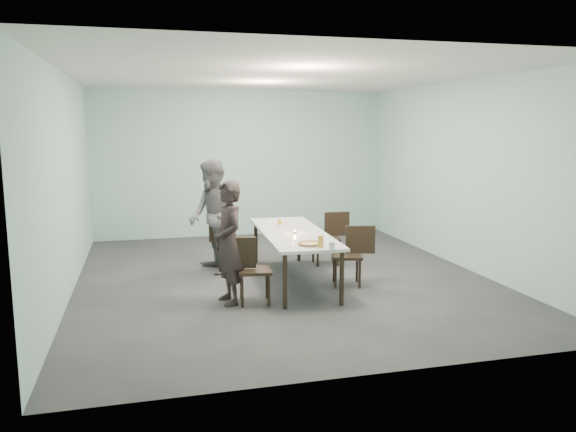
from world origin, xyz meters
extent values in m
plane|color=#333335|center=(0.00, 0.00, 0.00)|extent=(7.00, 7.00, 0.00)
cube|color=#A6D1CC|center=(0.00, 3.50, 1.50)|extent=(6.00, 0.02, 3.00)
cube|color=#A6D1CC|center=(0.00, -3.50, 1.50)|extent=(6.00, 0.02, 3.00)
cube|color=#A6D1CC|center=(-3.00, 0.00, 1.50)|extent=(0.02, 7.00, 3.00)
cube|color=#A6D1CC|center=(3.00, 0.00, 1.50)|extent=(0.02, 7.00, 3.00)
cube|color=white|center=(0.00, 0.00, 3.00)|extent=(6.00, 7.00, 0.02)
cube|color=white|center=(0.10, -0.26, 0.73)|extent=(1.02, 2.64, 0.04)
cylinder|color=black|center=(-0.32, -1.46, 0.35)|extent=(0.06, 0.06, 0.71)
cylinder|color=black|center=(-0.21, 0.97, 0.35)|extent=(0.06, 0.06, 0.71)
cylinder|color=black|center=(0.41, -1.50, 0.35)|extent=(0.06, 0.06, 0.71)
cylinder|color=black|center=(0.53, 0.94, 0.35)|extent=(0.06, 0.06, 0.71)
cube|color=black|center=(-0.64, -1.12, 0.43)|extent=(0.47, 0.47, 0.04)
cube|color=black|center=(-0.83, -1.10, 0.67)|extent=(0.42, 0.10, 0.40)
cylinder|color=black|center=(-0.83, -1.27, 0.21)|extent=(0.04, 0.04, 0.41)
cylinder|color=black|center=(-0.79, -0.93, 0.21)|extent=(0.04, 0.04, 0.41)
cylinder|color=black|center=(-0.50, -1.32, 0.21)|extent=(0.04, 0.04, 0.41)
cylinder|color=black|center=(-0.45, -0.98, 0.21)|extent=(0.04, 0.04, 0.41)
cube|color=black|center=(-0.63, 0.57, 0.43)|extent=(0.49, 0.49, 0.04)
cube|color=black|center=(-0.82, 0.61, 0.67)|extent=(0.42, 0.12, 0.40)
cylinder|color=black|center=(-0.83, 0.44, 0.21)|extent=(0.04, 0.04, 0.41)
cylinder|color=black|center=(-0.76, 0.77, 0.21)|extent=(0.04, 0.04, 0.41)
cylinder|color=black|center=(-0.50, 0.37, 0.21)|extent=(0.04, 0.04, 0.41)
cylinder|color=black|center=(-0.43, 0.71, 0.21)|extent=(0.04, 0.04, 0.41)
cube|color=black|center=(0.80, -0.65, 0.43)|extent=(0.51, 0.51, 0.04)
cube|color=black|center=(0.98, -0.70, 0.67)|extent=(0.42, 0.15, 0.40)
cylinder|color=black|center=(1.01, -0.53, 0.21)|extent=(0.04, 0.04, 0.41)
cylinder|color=black|center=(0.92, -0.86, 0.21)|extent=(0.04, 0.04, 0.41)
cylinder|color=black|center=(0.68, -0.44, 0.21)|extent=(0.04, 0.04, 0.41)
cylinder|color=black|center=(0.59, -0.77, 0.21)|extent=(0.04, 0.04, 0.41)
cube|color=black|center=(0.90, 0.63, 0.43)|extent=(0.45, 0.45, 0.04)
cube|color=black|center=(1.09, 0.62, 0.67)|extent=(0.42, 0.07, 0.40)
cylinder|color=black|center=(1.09, 0.79, 0.21)|extent=(0.04, 0.04, 0.41)
cylinder|color=black|center=(1.06, 0.45, 0.21)|extent=(0.04, 0.04, 0.41)
cylinder|color=black|center=(0.75, 0.81, 0.21)|extent=(0.04, 0.04, 0.41)
cylinder|color=black|center=(0.72, 0.47, 0.21)|extent=(0.04, 0.04, 0.41)
imported|color=black|center=(-0.96, -1.04, 0.80)|extent=(0.49, 0.65, 1.60)
imported|color=slate|center=(-0.97, 0.58, 0.89)|extent=(0.82, 0.97, 1.78)
cylinder|color=white|center=(0.07, -1.25, 0.76)|extent=(0.34, 0.34, 0.01)
cylinder|color=#E2C880|center=(0.07, -1.25, 0.77)|extent=(0.30, 0.30, 0.01)
torus|color=brown|center=(0.07, -1.25, 0.77)|extent=(0.32, 0.32, 0.03)
cylinder|color=white|center=(0.25, -0.76, 0.76)|extent=(0.18, 0.18, 0.01)
cylinder|color=gold|center=(0.16, -1.38, 0.82)|extent=(0.08, 0.08, 0.15)
cylinder|color=silver|center=(0.27, -1.51, 0.80)|extent=(0.08, 0.08, 0.09)
cylinder|color=silver|center=(0.08, -0.42, 0.77)|extent=(0.06, 0.06, 0.03)
cylinder|color=orange|center=(0.08, -0.42, 0.79)|extent=(0.04, 0.04, 0.01)
cylinder|color=gold|center=(0.05, 0.35, 0.79)|extent=(0.07, 0.07, 0.08)
cube|color=silver|center=(0.06, 0.63, 0.75)|extent=(0.31, 0.23, 0.01)
camera|label=1|loc=(-2.00, -8.04, 2.28)|focal=35.00mm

